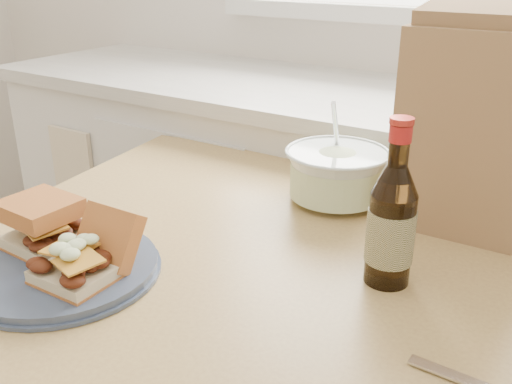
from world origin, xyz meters
The scene contains 8 objects.
cabinet_run centered at (0.00, 1.70, 0.47)m, with size 2.50×0.64×0.94m.
dining_table centered at (0.06, 0.96, 0.70)m, with size 1.12×1.12×0.83m.
plate centered at (-0.13, 0.74, 0.84)m, with size 0.30×0.30×0.02m, color #3B4760.
sandwich_left centered at (-0.20, 0.76, 0.89)m, with size 0.12×0.11×0.08m.
sandwich_right centered at (-0.07, 0.74, 0.88)m, with size 0.11×0.15×0.09m.
coleslaw_bowl centered at (0.11, 1.23, 0.88)m, with size 0.21×0.21×0.21m.
beer_bottle centered at (0.31, 0.99, 0.92)m, with size 0.07×0.07×0.26m.
paper_bag centered at (0.37, 1.27, 1.01)m, with size 0.27×0.18×0.36m, color #9A6C4A.
Camera 1 is at (0.55, 0.25, 1.29)m, focal length 40.00 mm.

